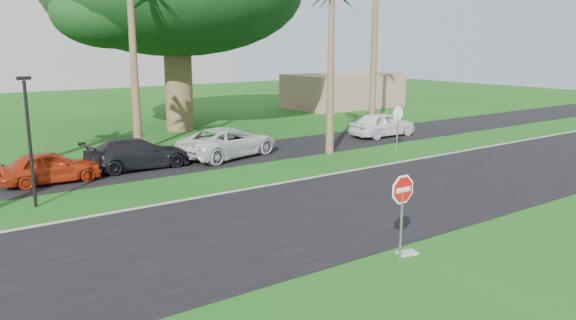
% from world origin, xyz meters
% --- Properties ---
extents(ground, '(120.00, 120.00, 0.00)m').
position_xyz_m(ground, '(0.00, 0.00, 0.00)').
color(ground, '#144B12').
rests_on(ground, ground).
extents(road, '(120.00, 8.00, 0.02)m').
position_xyz_m(road, '(0.00, 2.00, 0.01)').
color(road, black).
rests_on(road, ground).
extents(parking_strip, '(120.00, 5.00, 0.02)m').
position_xyz_m(parking_strip, '(0.00, 12.50, 0.01)').
color(parking_strip, black).
rests_on(parking_strip, ground).
extents(curb, '(120.00, 0.12, 0.06)m').
position_xyz_m(curb, '(0.00, 6.05, 0.03)').
color(curb, gray).
rests_on(curb, ground).
extents(stop_sign_near, '(1.05, 0.07, 2.62)m').
position_xyz_m(stop_sign_near, '(0.50, -3.00, 1.77)').
color(stop_sign_near, gray).
rests_on(stop_sign_near, ground).
extents(stop_sign_far, '(1.05, 0.07, 2.62)m').
position_xyz_m(stop_sign_far, '(12.00, 8.00, 1.77)').
color(stop_sign_far, gray).
rests_on(stop_sign_far, ground).
extents(streetlight_right, '(0.45, 0.25, 4.64)m').
position_xyz_m(streetlight_right, '(-6.00, 8.50, 2.65)').
color(streetlight_right, black).
rests_on(streetlight_right, ground).
extents(building_far, '(10.00, 6.00, 3.00)m').
position_xyz_m(building_far, '(24.00, 26.00, 1.50)').
color(building_far, gray).
rests_on(building_far, ground).
extents(car_red, '(4.07, 1.75, 1.37)m').
position_xyz_m(car_red, '(-4.68, 11.73, 0.68)').
color(car_red, '#A2290D').
rests_on(car_red, ground).
extents(car_dark, '(4.90, 2.05, 1.41)m').
position_xyz_m(car_dark, '(-0.73, 12.23, 0.71)').
color(car_dark, black).
rests_on(car_dark, ground).
extents(car_minivan, '(5.96, 3.83, 1.53)m').
position_xyz_m(car_minivan, '(4.08, 12.18, 0.76)').
color(car_minivan, silver).
rests_on(car_minivan, ground).
extents(car_pickup, '(4.49, 1.84, 1.52)m').
position_xyz_m(car_pickup, '(15.10, 12.14, 0.76)').
color(car_pickup, white).
rests_on(car_pickup, ground).
extents(utility_slab, '(0.62, 0.47, 0.06)m').
position_xyz_m(utility_slab, '(1.35, -2.50, 0.03)').
color(utility_slab, '#9B9B93').
rests_on(utility_slab, ground).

